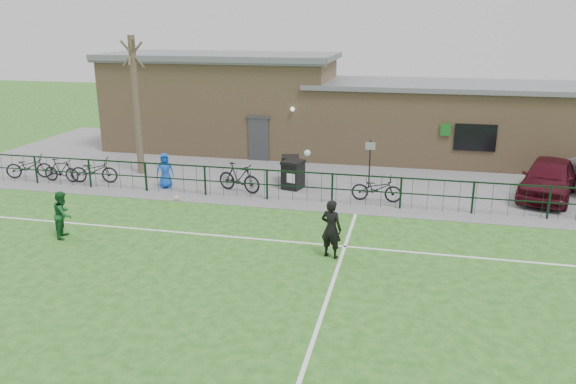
% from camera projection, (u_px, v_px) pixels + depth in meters
% --- Properties ---
extents(ground, '(90.00, 90.00, 0.00)m').
position_uv_depth(ground, '(243.00, 301.00, 13.72)').
color(ground, '#255C1B').
rests_on(ground, ground).
extents(paving_strip, '(34.00, 13.00, 0.02)m').
position_uv_depth(paving_strip, '(328.00, 167.00, 26.31)').
color(paving_strip, slate).
rests_on(paving_strip, ground).
extents(pitch_line_touch, '(28.00, 0.10, 0.01)m').
position_uv_depth(pitch_line_touch, '(305.00, 204.00, 20.99)').
color(pitch_line_touch, white).
rests_on(pitch_line_touch, ground).
extents(pitch_line_mid, '(28.00, 0.10, 0.01)m').
position_uv_depth(pitch_line_mid, '(281.00, 241.00, 17.45)').
color(pitch_line_mid, white).
rests_on(pitch_line_mid, ground).
extents(pitch_line_perp, '(0.10, 16.00, 0.01)m').
position_uv_depth(pitch_line_perp, '(324.00, 310.00, 13.30)').
color(pitch_line_perp, white).
rests_on(pitch_line_perp, ground).
extents(perimeter_fence, '(28.00, 0.10, 1.20)m').
position_uv_depth(perimeter_fence, '(306.00, 187.00, 21.01)').
color(perimeter_fence, black).
rests_on(perimeter_fence, ground).
extents(bare_tree, '(0.30, 0.30, 6.00)m').
position_uv_depth(bare_tree, '(136.00, 107.00, 24.33)').
color(bare_tree, '#4E3F2F').
rests_on(bare_tree, ground).
extents(wheelie_bin_left, '(0.84, 0.91, 1.04)m').
position_uv_depth(wheelie_bin_left, '(290.00, 170.00, 23.61)').
color(wheelie_bin_left, black).
rests_on(wheelie_bin_left, paving_strip).
extents(wheelie_bin_right, '(0.89, 0.96, 1.07)m').
position_uv_depth(wheelie_bin_right, '(293.00, 176.00, 22.72)').
color(wheelie_bin_right, black).
rests_on(wheelie_bin_right, paving_strip).
extents(sign_post, '(0.08, 0.08, 2.00)m').
position_uv_depth(sign_post, '(370.00, 164.00, 22.62)').
color(sign_post, black).
rests_on(sign_post, paving_strip).
extents(car_maroon, '(3.12, 4.81, 1.52)m').
position_uv_depth(car_maroon, '(549.00, 178.00, 21.54)').
color(car_maroon, '#440C17').
rests_on(car_maroon, paving_strip).
extents(bicycle_a, '(2.04, 1.26, 1.01)m').
position_uv_depth(bicycle_a, '(29.00, 167.00, 24.27)').
color(bicycle_a, black).
rests_on(bicycle_a, paving_strip).
extents(bicycle_b, '(1.63, 0.49, 0.98)m').
position_uv_depth(bicycle_b, '(61.00, 170.00, 23.70)').
color(bicycle_b, black).
rests_on(bicycle_b, paving_strip).
extents(bicycle_c, '(2.09, 1.04, 1.05)m').
position_uv_depth(bicycle_c, '(94.00, 170.00, 23.56)').
color(bicycle_c, black).
rests_on(bicycle_c, paving_strip).
extents(bicycle_d, '(2.00, 1.07, 1.16)m').
position_uv_depth(bicycle_d, '(239.00, 178.00, 22.29)').
color(bicycle_d, black).
rests_on(bicycle_d, paving_strip).
extents(bicycle_e, '(1.90, 0.70, 0.99)m').
position_uv_depth(bicycle_e, '(377.00, 188.00, 21.12)').
color(bicycle_e, black).
rests_on(bicycle_e, paving_strip).
extents(spectator_child, '(0.82, 0.69, 1.44)m').
position_uv_depth(spectator_child, '(165.00, 171.00, 22.78)').
color(spectator_child, blue).
rests_on(spectator_child, paving_strip).
extents(goalkeeper_kick, '(1.84, 3.82, 2.36)m').
position_uv_depth(goalkeeper_kick, '(331.00, 227.00, 16.11)').
color(goalkeeper_kick, black).
rests_on(goalkeeper_kick, ground).
extents(outfield_player, '(0.75, 0.86, 1.50)m').
position_uv_depth(outfield_player, '(63.00, 214.00, 17.59)').
color(outfield_player, '#175225').
rests_on(outfield_player, ground).
extents(ball_ground, '(0.20, 0.20, 0.20)m').
position_uv_depth(ball_ground, '(176.00, 198.00, 21.35)').
color(ball_ground, silver).
rests_on(ball_ground, ground).
extents(clubhouse, '(24.25, 5.40, 4.96)m').
position_uv_depth(clubhouse, '(321.00, 110.00, 28.64)').
color(clubhouse, '#A2815A').
rests_on(clubhouse, ground).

